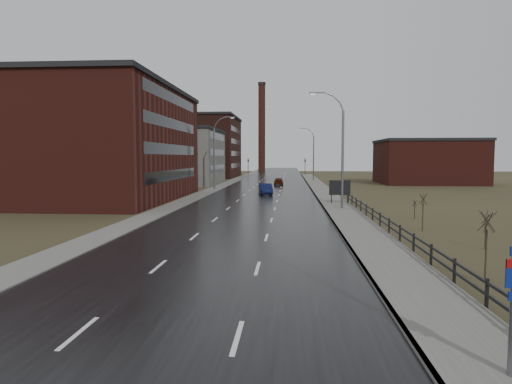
% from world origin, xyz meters
% --- Properties ---
extents(road, '(14.00, 300.00, 0.06)m').
position_xyz_m(road, '(0.00, 60.00, 0.03)').
color(road, black).
rests_on(road, ground).
extents(sidewalk_right, '(3.20, 180.00, 0.18)m').
position_xyz_m(sidewalk_right, '(8.60, 35.00, 0.09)').
color(sidewalk_right, '#595651').
rests_on(sidewalk_right, ground).
extents(curb_right, '(0.16, 180.00, 0.18)m').
position_xyz_m(curb_right, '(7.08, 35.00, 0.09)').
color(curb_right, slate).
rests_on(curb_right, ground).
extents(sidewalk_left, '(2.40, 260.00, 0.12)m').
position_xyz_m(sidewalk_left, '(-8.20, 60.00, 0.06)').
color(sidewalk_left, '#595651').
rests_on(sidewalk_left, ground).
extents(warehouse_near, '(22.44, 28.56, 13.50)m').
position_xyz_m(warehouse_near, '(-20.99, 45.00, 6.76)').
color(warehouse_near, '#471914').
rests_on(warehouse_near, ground).
extents(warehouse_mid, '(16.32, 20.40, 10.50)m').
position_xyz_m(warehouse_mid, '(-17.99, 78.00, 5.26)').
color(warehouse_mid, slate).
rests_on(warehouse_mid, ground).
extents(warehouse_far, '(26.52, 24.48, 15.50)m').
position_xyz_m(warehouse_far, '(-22.99, 108.00, 7.76)').
color(warehouse_far, '#331611').
rests_on(warehouse_far, ground).
extents(building_right, '(18.36, 16.32, 8.50)m').
position_xyz_m(building_right, '(30.30, 82.00, 4.26)').
color(building_right, '#471914').
rests_on(building_right, ground).
extents(smokestack, '(2.70, 2.70, 30.70)m').
position_xyz_m(smokestack, '(-6.00, 150.00, 15.50)').
color(smokestack, '#331611').
rests_on(smokestack, ground).
extents(streetlight_main, '(3.91, 0.29, 12.11)m').
position_xyz_m(streetlight_main, '(8.47, 2.00, 6.06)').
color(streetlight_main, slate).
rests_on(streetlight_main, ground).
extents(streetlight_right_mid, '(3.36, 0.28, 11.35)m').
position_xyz_m(streetlight_right_mid, '(8.50, 36.00, 5.84)').
color(streetlight_right_mid, slate).
rests_on(streetlight_right_mid, ground).
extents(streetlight_left, '(3.36, 0.28, 11.35)m').
position_xyz_m(streetlight_left, '(-7.70, 62.00, 5.84)').
color(streetlight_left, slate).
rests_on(streetlight_left, ground).
extents(streetlight_right_far, '(3.36, 0.28, 11.35)m').
position_xyz_m(streetlight_right_far, '(8.50, 90.00, 5.84)').
color(streetlight_right_far, slate).
rests_on(streetlight_right_far, ground).
extents(guardrail, '(0.10, 53.05, 1.10)m').
position_xyz_m(guardrail, '(10.30, 18.31, 0.71)').
color(guardrail, black).
rests_on(guardrail, ground).
extents(shrub_c, '(0.69, 0.73, 2.94)m').
position_xyz_m(shrub_c, '(11.74, 10.60, 1.56)').
color(shrub_c, '#382D23').
rests_on(shrub_c, ground).
extents(shrub_d, '(0.48, 0.50, 1.99)m').
position_xyz_m(shrub_d, '(14.60, 17.52, 1.05)').
color(shrub_d, '#382D23').
rests_on(shrub_d, ground).
extents(shrub_e, '(0.62, 0.65, 2.62)m').
position_xyz_m(shrub_e, '(12.90, 23.55, 1.39)').
color(shrub_e, '#382D23').
rests_on(shrub_e, ground).
extents(shrub_f, '(0.38, 0.39, 1.54)m').
position_xyz_m(shrub_f, '(14.08, 30.01, 0.82)').
color(shrub_f, '#382D23').
rests_on(shrub_f, ground).
extents(billboard, '(2.26, 0.17, 2.64)m').
position_xyz_m(billboard, '(9.10, 40.88, 1.77)').
color(billboard, black).
rests_on(billboard, ground).
extents(traffic_light_left, '(0.58, 2.73, 5.30)m').
position_xyz_m(traffic_light_left, '(-8.00, 120.00, 4.60)').
color(traffic_light_left, black).
rests_on(traffic_light_left, ground).
extents(traffic_light_right, '(0.58, 2.73, 5.30)m').
position_xyz_m(traffic_light_right, '(8.00, 120.00, 4.60)').
color(traffic_light_right, black).
rests_on(traffic_light_right, ground).
extents(car_near, '(2.22, 4.77, 1.51)m').
position_xyz_m(car_near, '(0.52, 52.68, 0.76)').
color(car_near, '#0B1339').
rests_on(car_near, ground).
extents(car_far, '(1.77, 4.20, 1.42)m').
position_xyz_m(car_far, '(1.75, 73.63, 0.71)').
color(car_far, '#41150A').
rests_on(car_far, ground).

